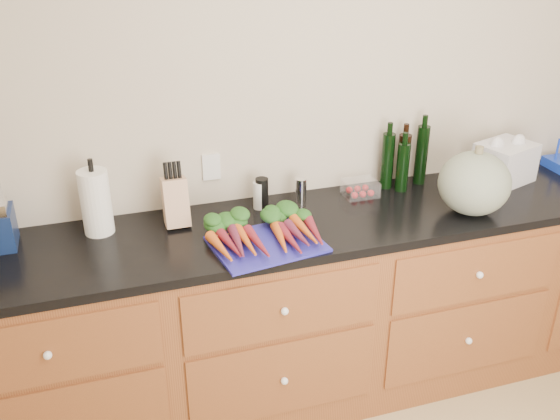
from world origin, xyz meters
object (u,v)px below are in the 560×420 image
object	(u,v)px
squash	(474,183)
knife_block	(176,202)
carrots	(263,231)
paper_towel	(96,202)
cutting_board	(267,244)
tomato_box	(360,188)

from	to	relation	value
squash	knife_block	distance (m)	1.30
carrots	squash	distance (m)	0.96
paper_towel	cutting_board	bearing A→B (deg)	-26.61
carrots	knife_block	world-z (taller)	knife_block
paper_towel	knife_block	world-z (taller)	paper_towel
cutting_board	tomato_box	world-z (taller)	tomato_box
cutting_board	carrots	world-z (taller)	carrots
cutting_board	tomato_box	bearing A→B (deg)	30.62
squash	paper_towel	size ratio (longest dim) A/B	1.13
squash	tomato_box	bearing A→B (deg)	141.61
cutting_board	tomato_box	size ratio (longest dim) A/B	2.77
cutting_board	paper_towel	size ratio (longest dim) A/B	1.55
tomato_box	paper_towel	bearing A→B (deg)	-179.52
carrots	paper_towel	distance (m)	0.70
cutting_board	knife_block	bearing A→B (deg)	136.49
squash	paper_towel	bearing A→B (deg)	169.17
paper_towel	tomato_box	distance (m)	1.20
tomato_box	cutting_board	bearing A→B (deg)	-149.38
knife_block	cutting_board	bearing A→B (deg)	-43.51
squash	carrots	bearing A→B (deg)	177.78
cutting_board	paper_towel	xyz separation A→B (m)	(-0.64, 0.32, 0.13)
paper_towel	knife_block	distance (m)	0.33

